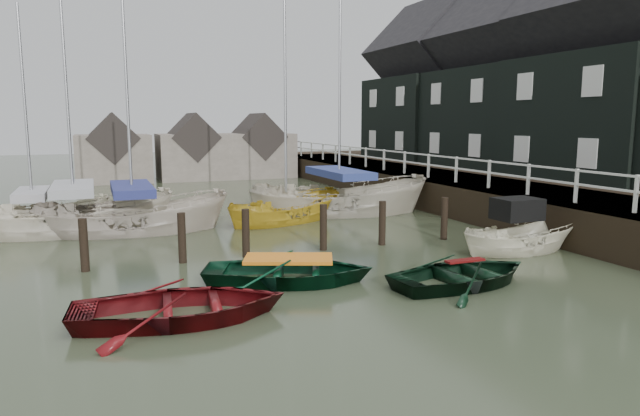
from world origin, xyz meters
name	(u,v)px	position (x,y,z in m)	size (l,w,h in m)	color
ground	(324,279)	(0.00, 0.00, 0.00)	(120.00, 120.00, 0.00)	#2D3521
pier	(432,189)	(9.48, 10.00, 0.71)	(3.04, 32.00, 2.70)	black
land_strip	(525,198)	(15.00, 10.00, 0.00)	(14.00, 38.00, 1.50)	black
quay_houses	(552,82)	(14.99, 8.66, 5.68)	(6.52, 28.14, 10.01)	black
mooring_pilings	(249,240)	(-1.11, 3.00, 0.50)	(13.72, 0.22, 1.80)	black
far_sheds	(190,151)	(0.83, 26.00, 1.86)	(14.00, 4.08, 4.39)	#665B51
rowboat_red	(182,320)	(-3.69, -1.67, 0.00)	(2.97, 4.16, 0.86)	#540C0F
rowboat_green	(289,282)	(-0.89, 0.07, 0.00)	(2.91, 4.08, 0.84)	#08331D
rowboat_dkgreen	(464,285)	(2.97, -1.66, 0.00)	(2.74, 3.83, 0.79)	black
motorboat	(519,248)	(6.58, 0.63, 0.11)	(3.95, 1.49, 2.36)	beige
sailboat_a	(76,231)	(-5.88, 8.73, 0.06)	(6.78, 2.60, 11.09)	silver
sailboat_b	(134,230)	(-3.97, 8.12, 0.06)	(6.84, 3.14, 10.83)	beige
sailboat_c	(286,220)	(1.73, 8.22, 0.02)	(5.71, 3.82, 10.69)	gold
sailboat_d	(339,212)	(4.39, 9.15, 0.06)	(8.00, 4.60, 11.92)	beige
sailboat_e	(34,226)	(-7.32, 10.29, 0.06)	(5.34, 2.09, 8.97)	beige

